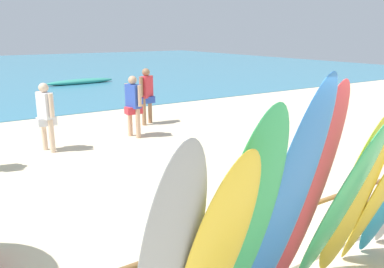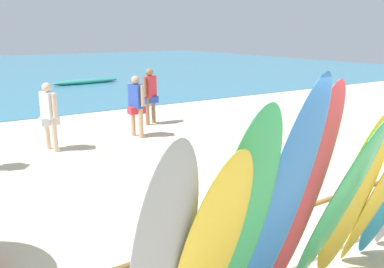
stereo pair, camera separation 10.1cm
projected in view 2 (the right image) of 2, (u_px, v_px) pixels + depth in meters
The scene contains 13 objects.
ground at pixel (38, 102), 16.29m from camera, with size 60.00×60.00×0.00m, color beige.
surfboard_rack at pixel (283, 223), 4.68m from camera, with size 4.36×0.07×0.76m.
surfboard_grey_0 at pixel (161, 264), 3.00m from camera, with size 0.51×0.07×2.31m, color #999EA3.
surfboard_yellow_1 at pixel (207, 259), 3.17m from camera, with size 0.55×0.07×2.22m, color yellow.
surfboard_green_2 at pixel (237, 229), 3.37m from camera, with size 0.58×0.08×2.47m, color #38B266.
surfboard_blue_3 at pixel (280, 209), 3.55m from camera, with size 0.49×0.06×2.66m, color #337AD1.
surfboard_red_4 at pixel (299, 201), 3.81m from camera, with size 0.50×0.08×2.55m, color #D13D42.
surfboard_green_5 at pixel (336, 211), 4.01m from camera, with size 0.48×0.08×2.24m, color #38B266.
surfboard_yellow_6 at pixel (352, 199), 4.25m from camera, with size 0.56×0.06×2.21m, color yellow.
beachgoer_near_rack at pixel (150, 92), 12.21m from camera, with size 0.58×0.42×1.75m.
beachgoer_by_water at pixel (136, 102), 10.70m from camera, with size 0.44×0.62×1.69m.
beachgoer_photographing at pixel (49, 112), 9.44m from camera, with size 0.43×0.61×1.67m.
distant_boat at pixel (86, 81), 22.00m from camera, with size 3.87×0.99×0.31m.
Camera 2 is at (-3.19, -3.03, 2.82)m, focal length 36.77 mm.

